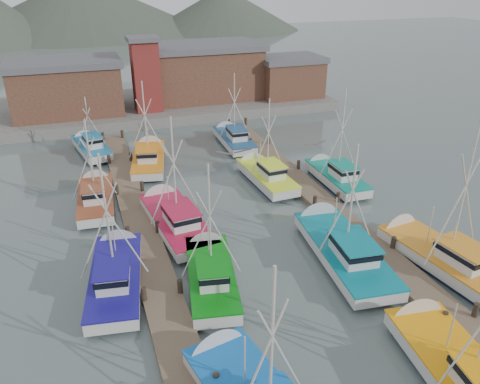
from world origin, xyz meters
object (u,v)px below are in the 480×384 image
object	(u,v)px
lookout_tower	(146,74)
boat_8	(174,218)
boat_1	(459,372)
boat_4	(211,272)
boat_12	(149,158)

from	to	relation	value
lookout_tower	boat_8	distance (m)	27.53
boat_1	boat_8	size ratio (longest dim) A/B	1.03
boat_8	boat_1	bearing A→B (deg)	-69.71
boat_1	boat_4	world-z (taller)	boat_4
boat_1	boat_12	distance (m)	31.61
boat_8	boat_12	xyz separation A→B (m)	(0.25, 12.42, -0.00)
boat_4	lookout_tower	bearing A→B (deg)	97.46
boat_12	boat_1	bearing A→B (deg)	-62.59
boat_4	boat_12	bearing A→B (deg)	101.97
lookout_tower	boat_4	world-z (taller)	lookout_tower
boat_8	boat_12	distance (m)	12.43
lookout_tower	boat_1	size ratio (longest dim) A/B	0.84
boat_1	boat_4	size ratio (longest dim) A/B	1.17
boat_4	boat_8	bearing A→B (deg)	106.01
lookout_tower	boat_12	bearing A→B (deg)	-99.32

